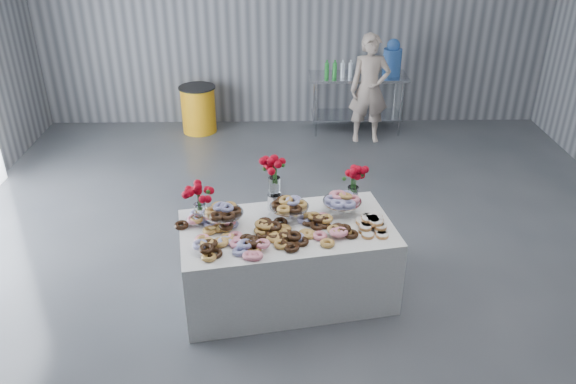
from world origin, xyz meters
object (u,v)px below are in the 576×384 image
(display_table, at_px, (287,261))
(trash_barrel, at_px, (199,109))
(water_jug, at_px, (392,59))
(prep_table, at_px, (357,93))
(person, at_px, (369,89))

(display_table, bearing_deg, trash_barrel, 107.70)
(water_jug, height_order, trash_barrel, water_jug)
(prep_table, distance_m, person, 0.46)
(water_jug, relative_size, person, 0.34)
(display_table, height_order, trash_barrel, display_table)
(prep_table, xyz_separation_m, trash_barrel, (-2.49, -0.00, -0.25))
(display_table, bearing_deg, water_jug, 67.97)
(display_table, relative_size, prep_table, 1.27)
(display_table, distance_m, person, 3.97)
(water_jug, distance_m, trash_barrel, 3.09)
(prep_table, relative_size, water_jug, 2.71)
(person, bearing_deg, trash_barrel, 172.22)
(prep_table, distance_m, water_jug, 0.73)
(trash_barrel, bearing_deg, person, -8.82)
(person, relative_size, trash_barrel, 2.21)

